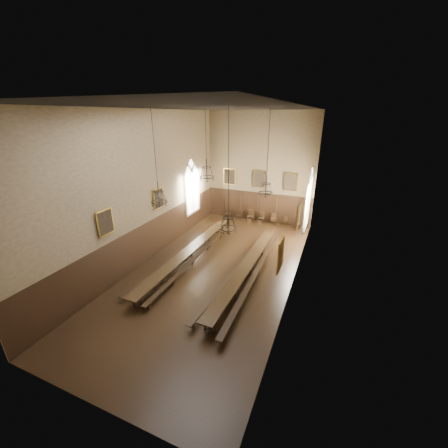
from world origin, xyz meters
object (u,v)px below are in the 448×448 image
Objects in this scene: table_right at (247,271)px; chandelier_back_left at (207,173)px; bench_left_outer at (178,256)px; chandelier_front_right at (228,220)px; chair_2 at (240,217)px; chair_5 at (273,222)px; bench_right_outer at (255,276)px; chair_6 at (285,223)px; chandelier_back_right at (266,188)px; chair_1 at (228,215)px; bench_right_inner at (237,271)px; chair_3 at (250,218)px; bench_left_inner at (192,262)px; chandelier_front_left at (159,196)px; table_left at (189,256)px; chair_7 at (298,225)px; chair_4 at (261,220)px.

chandelier_back_left is (-3.74, 2.76, 4.79)m from table_right.
chandelier_front_right reaches higher than bench_left_outer.
chair_5 reaches higher than chair_2.
chair_6 is (0.00, 8.70, -0.03)m from bench_right_outer.
chandelier_back_right is at bearing 80.33° from table_right.
chair_2 is (-3.41, 8.46, -0.13)m from table_right.
bench_right_inner is at bearing -55.79° from chair_1.
chair_2 is at bearing -176.74° from chair_3.
chandelier_front_right reaches higher than bench_left_inner.
bench_right_inner is 9.46m from chair_1.
chandelier_front_left is (-0.62, -10.55, 4.66)m from chair_2.
table_left is at bearing -76.08° from chair_1.
chair_1 is (-0.66, 8.25, -0.14)m from table_left.
chandelier_back_right is at bearing 81.69° from chandelier_front_right.
chair_2 is 11.80m from chandelier_front_right.
chair_5 is 8.21m from chandelier_back_left.
bench_right_outer is 10.54× the size of chair_5.
chandelier_back_left reaches higher than chair_7.
bench_left_outer is at bearing 176.37° from bench_right_inner.
chair_6 is at bearing 82.60° from bench_right_inner.
chair_3 is (1.01, 8.63, 0.03)m from bench_left_inner.
chandelier_front_right is at bearing -101.38° from chair_7.
chair_6 is at bearing 65.07° from bench_left_inner.
table_right reaches higher than bench_left_outer.
chandelier_front_left is at bearing -77.97° from chair_1.
chandelier_back_left reaches higher than chair_5.
bench_left_outer is 6.31m from chandelier_front_right.
bench_right_outer is 9.22m from chair_3.
chair_6 is at bearing 86.22° from table_right.
chandelier_front_left reaches higher than table_left.
chair_4 is (3.12, 8.33, 0.01)m from bench_left_outer.
chair_3 is 1.07× the size of chair_4.
bench_right_outer is 10.32× the size of chair_3.
table_right is 2.32× the size of chandelier_front_left.
chandelier_back_left reaches higher than chair_1.
chair_1 reaches higher than bench_left_inner.
bench_left_inner is at bearing -98.09° from chair_6.
chair_4 is 3.09m from chair_7.
chair_3 is 7.65m from chandelier_back_left.
chair_5 reaches higher than bench_right_outer.
chair_4 is at bearing 105.83° from chandelier_back_right.
table_left is 4.45m from bench_right_outer.
chair_3 is 0.24× the size of chandelier_back_left.
chair_7 is at bearing 61.94° from chandelier_front_left.
chandelier_front_right is (-0.83, -1.98, 3.93)m from bench_right_outer.
table_left is 2.55× the size of chandelier_back_left.
chair_6 is at bearing 1.05° from chair_3.
chair_7 is (5.05, 8.64, 0.02)m from bench_left_inner.
chair_1 is 9.26m from chandelier_back_right.
chair_2 is 7.54m from chandelier_back_left.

